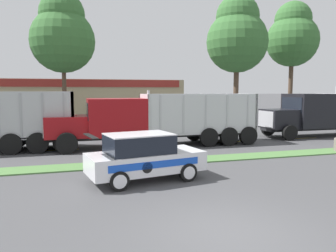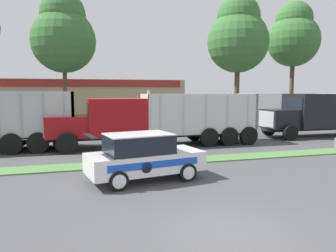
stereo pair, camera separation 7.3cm
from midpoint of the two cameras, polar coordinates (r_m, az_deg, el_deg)
ground_plane at (r=8.14m, az=10.47°, el=-17.89°), size 600.00×600.00×0.00m
grass_verge at (r=15.11m, az=-2.76°, el=-6.35°), size 120.00×1.35×0.06m
centre_line_3 at (r=19.34m, az=-18.64°, el=-3.97°), size 2.40×0.14×0.01m
centre_line_4 at (r=19.82m, az=-2.83°, el=-3.41°), size 2.40×0.14×0.01m
centre_line_5 at (r=21.68m, az=11.22°, el=-2.70°), size 2.40×0.14×0.01m
centre_line_6 at (r=24.61m, az=22.48°, el=-2.00°), size 2.40×0.14×0.01m
dump_truck_mid at (r=26.28m, az=25.36°, el=1.83°), size 11.54×2.81×3.64m
dump_truck_trail at (r=19.37m, az=-4.96°, el=0.85°), size 12.43×2.77×3.33m
rally_car at (r=12.12m, az=-4.18°, el=-5.30°), size 4.48×2.52×1.79m
store_building_backdrop at (r=42.99m, az=-15.62°, el=4.59°), size 24.79×12.10×4.56m
tree_behind_left at (r=33.62m, az=12.15°, el=15.11°), size 5.96×5.96×12.49m
tree_behind_centre at (r=30.94m, az=-17.69°, el=14.97°), size 5.57×5.57×11.81m
tree_behind_right at (r=40.72m, az=21.07°, el=14.46°), size 5.79×5.79×13.25m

